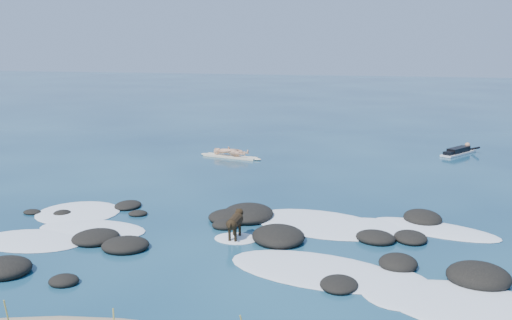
% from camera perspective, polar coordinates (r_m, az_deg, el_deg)
% --- Properties ---
extents(ground, '(160.00, 160.00, 0.00)m').
position_cam_1_polar(ground, '(15.48, 1.60, -6.39)').
color(ground, '#0A2642').
rests_on(ground, ground).
extents(reef_rocks, '(12.90, 7.65, 0.52)m').
position_cam_1_polar(reef_rocks, '(14.19, 0.72, -7.65)').
color(reef_rocks, black).
rests_on(reef_rocks, ground).
extents(breaking_foam, '(13.16, 6.97, 0.12)m').
position_cam_1_polar(breaking_foam, '(14.05, 1.58, -8.21)').
color(breaking_foam, white).
rests_on(breaking_foam, ground).
extents(standing_surfer_rig, '(2.94, 0.95, 1.68)m').
position_cam_1_polar(standing_surfer_rig, '(24.41, -2.58, 1.76)').
color(standing_surfer_rig, '#F2E5C1').
rests_on(standing_surfer_rig, ground).
extents(paddling_surfer_rig, '(1.75, 2.35, 0.44)m').
position_cam_1_polar(paddling_surfer_rig, '(26.79, 19.62, 0.85)').
color(paddling_surfer_rig, silver).
rests_on(paddling_surfer_rig, ground).
extents(dog, '(0.31, 1.14, 0.72)m').
position_cam_1_polar(dog, '(14.12, -2.08, -6.12)').
color(dog, black).
rests_on(dog, ground).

